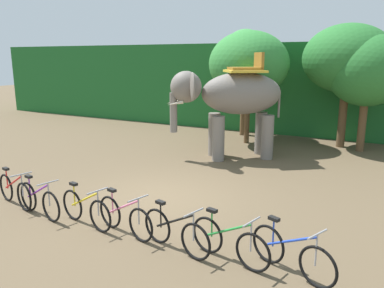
% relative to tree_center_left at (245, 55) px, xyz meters
% --- Properties ---
extents(ground_plane, '(80.00, 80.00, 0.00)m').
position_rel_tree_center_left_xyz_m(ground_plane, '(0.96, -8.94, -3.73)').
color(ground_plane, brown).
extents(foliage_hedge, '(36.00, 6.00, 4.28)m').
position_rel_tree_center_left_xyz_m(foliage_hedge, '(0.96, 3.83, -1.59)').
color(foliage_hedge, '#1E6028').
rests_on(foliage_hedge, ground).
extents(tree_center_left, '(2.07, 2.07, 4.86)m').
position_rel_tree_center_left_xyz_m(tree_center_left, '(0.00, 0.00, 0.00)').
color(tree_center_left, brown).
rests_on(tree_center_left, ground).
extents(tree_far_left, '(3.30, 3.30, 4.69)m').
position_rel_tree_center_left_xyz_m(tree_far_left, '(0.74, -1.58, -0.40)').
color(tree_far_left, brown).
rests_on(tree_far_left, ground).
extents(tree_center_right, '(3.48, 3.48, 4.91)m').
position_rel_tree_center_left_xyz_m(tree_center_right, '(4.43, -0.48, -0.19)').
color(tree_center_right, brown).
rests_on(tree_center_right, ground).
extents(tree_far_right, '(3.00, 3.00, 4.49)m').
position_rel_tree_center_left_xyz_m(tree_far_right, '(5.21, -0.88, -0.61)').
color(tree_far_right, brown).
rests_on(tree_far_right, ground).
extents(elephant, '(3.96, 3.37, 3.78)m').
position_rel_tree_center_left_xyz_m(elephant, '(1.07, -4.15, -1.53)').
color(elephant, slate).
rests_on(elephant, ground).
extents(bike_red, '(1.67, 0.60, 0.92)m').
position_rel_tree_center_left_xyz_m(bike_red, '(-1.89, -11.04, -3.34)').
color(bike_red, black).
rests_on(bike_red, ground).
extents(bike_purple, '(1.68, 0.55, 0.92)m').
position_rel_tree_center_left_xyz_m(bike_purple, '(-0.84, -11.20, -3.34)').
color(bike_purple, black).
rests_on(bike_purple, ground).
extents(bike_yellow, '(1.69, 0.54, 0.92)m').
position_rel_tree_center_left_xyz_m(bike_yellow, '(0.48, -11.11, -3.34)').
color(bike_yellow, black).
rests_on(bike_yellow, ground).
extents(bike_pink, '(1.67, 0.59, 0.92)m').
position_rel_tree_center_left_xyz_m(bike_pink, '(1.49, -11.04, -3.34)').
color(bike_pink, black).
rests_on(bike_pink, ground).
extents(bike_black, '(1.67, 0.59, 0.92)m').
position_rel_tree_center_left_xyz_m(bike_black, '(2.78, -11.16, -3.34)').
color(bike_black, black).
rests_on(bike_black, ground).
extents(bike_green, '(1.67, 0.59, 0.92)m').
position_rel_tree_center_left_xyz_m(bike_green, '(3.82, -11.05, -3.34)').
color(bike_green, black).
rests_on(bike_green, ground).
extents(bike_blue, '(1.60, 0.77, 0.92)m').
position_rel_tree_center_left_xyz_m(bike_blue, '(4.91, -10.94, -3.34)').
color(bike_blue, black).
rests_on(bike_blue, ground).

